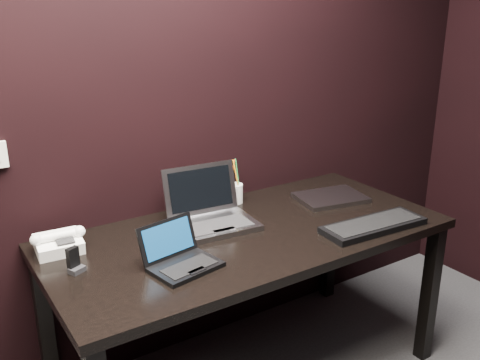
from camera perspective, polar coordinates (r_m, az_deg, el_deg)
wall_back at (r=2.32m, az=-10.85°, el=9.15°), size 4.00×0.00×4.00m
desk at (r=2.31m, az=0.95°, el=-7.20°), size 1.70×0.80×0.74m
netbook at (r=1.99m, az=-6.34°, el=-8.32°), size 0.28×0.26×0.16m
silver_laptop at (r=2.33m, az=-3.08°, el=-3.74°), size 0.37×0.34×0.24m
ext_keyboard at (r=2.37m, az=14.05°, el=-4.70°), size 0.49×0.19×0.03m
closed_laptop at (r=2.66m, az=9.64°, el=-1.86°), size 0.36×0.29×0.02m
desk_phone at (r=2.20m, az=-18.78°, el=-6.37°), size 0.21×0.17×0.10m
mobile_phone at (r=2.03m, az=-17.26°, el=-8.43°), size 0.07×0.06×0.09m
pen_cup at (r=2.57m, az=-0.52°, el=-1.34°), size 0.10×0.10×0.22m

